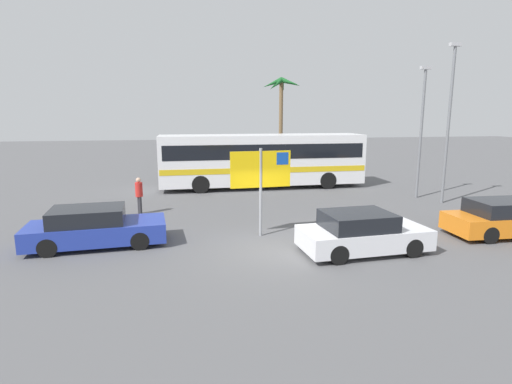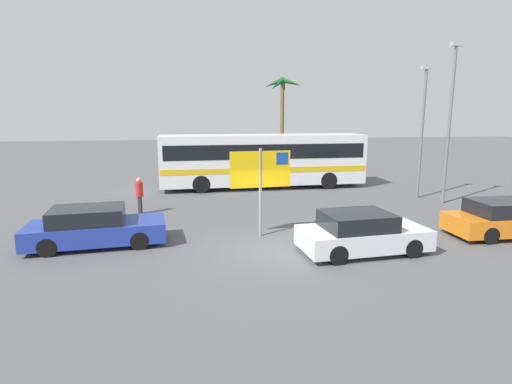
{
  "view_description": "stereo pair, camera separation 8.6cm",
  "coord_description": "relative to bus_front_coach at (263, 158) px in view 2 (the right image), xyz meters",
  "views": [
    {
      "loc": [
        -2.94,
        -12.39,
        4.38
      ],
      "look_at": [
        -0.06,
        3.31,
        1.3
      ],
      "focal_mm": 28.39,
      "sensor_mm": 36.0,
      "label": 1
    },
    {
      "loc": [
        -2.85,
        -12.41,
        4.38
      ],
      "look_at": [
        -0.06,
        3.31,
        1.3
      ],
      "focal_mm": 28.39,
      "sensor_mm": 36.0,
      "label": 2
    }
  ],
  "objects": [
    {
      "name": "ground",
      "position": [
        -1.78,
        -11.37,
        -1.78
      ],
      "size": [
        120.0,
        120.0,
        0.0
      ],
      "primitive_type": "plane",
      "color": "#565659"
    },
    {
      "name": "bus_front_coach",
      "position": [
        0.0,
        0.0,
        0.0
      ],
      "size": [
        12.11,
        2.62,
        3.17
      ],
      "color": "white",
      "rests_on": "ground"
    },
    {
      "name": "ferry_sign",
      "position": [
        -1.94,
        -9.78,
        0.54
      ],
      "size": [
        2.2,
        0.2,
        3.2
      ],
      "rotation": [
        0.0,
        0.0,
        0.07
      ],
      "color": "gray",
      "rests_on": "ground"
    },
    {
      "name": "car_blue",
      "position": [
        -7.7,
        -9.9,
        -1.15
      ],
      "size": [
        4.59,
        2.15,
        1.32
      ],
      "rotation": [
        0.0,
        0.0,
        0.08
      ],
      "color": "#23389E",
      "rests_on": "ground"
    },
    {
      "name": "car_orange",
      "position": [
        6.92,
        -11.35,
        -1.15
      ],
      "size": [
        4.56,
        1.87,
        1.32
      ],
      "rotation": [
        0.0,
        0.0,
        -0.03
      ],
      "color": "orange",
      "rests_on": "ground"
    },
    {
      "name": "car_white",
      "position": [
        0.86,
        -12.12,
        -1.15
      ],
      "size": [
        4.16,
        2.09,
        1.32
      ],
      "rotation": [
        0.0,
        0.0,
        0.06
      ],
      "color": "silver",
      "rests_on": "ground"
    },
    {
      "name": "pedestrian_by_bus",
      "position": [
        -6.65,
        -5.59,
        -0.82
      ],
      "size": [
        0.32,
        0.32,
        1.64
      ],
      "rotation": [
        0.0,
        0.0,
        0.42
      ],
      "color": "#2D2D33",
      "rests_on": "ground"
    },
    {
      "name": "lamp_post_left_side",
      "position": [
        7.49,
        -4.52,
        1.92
      ],
      "size": [
        0.56,
        0.2,
        6.76
      ],
      "color": "slate",
      "rests_on": "ground"
    },
    {
      "name": "lamp_post_right_side",
      "position": [
        8.03,
        -5.93,
        2.38
      ],
      "size": [
        0.56,
        0.2,
        7.66
      ],
      "color": "slate",
      "rests_on": "ground"
    },
    {
      "name": "palm_tree_seaside",
      "position": [
        3.46,
        9.39,
        4.13
      ],
      "size": [
        3.22,
        2.96,
        7.34
      ],
      "color": "brown",
      "rests_on": "ground"
    }
  ]
}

